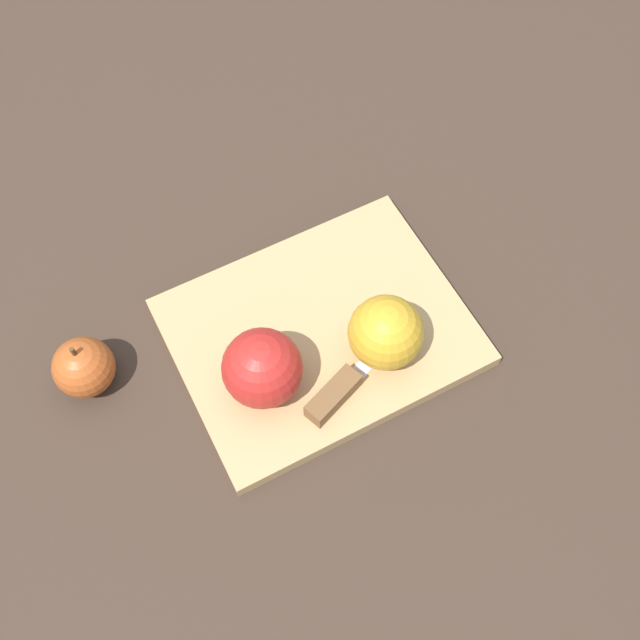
{
  "coord_description": "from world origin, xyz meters",
  "views": [
    {
      "loc": [
        -0.21,
        -0.34,
        0.78
      ],
      "look_at": [
        0.0,
        0.0,
        0.04
      ],
      "focal_mm": 42.0,
      "sensor_mm": 36.0,
      "label": 1
    }
  ],
  "objects_px": {
    "apple_half_right": "(386,333)",
    "apple_whole": "(84,367)",
    "apple_half_left": "(262,368)",
    "knife": "(338,391)"
  },
  "relations": [
    {
      "from": "apple_half_left",
      "to": "apple_whole",
      "type": "xyz_separation_m",
      "value": [
        -0.16,
        0.12,
        -0.03
      ]
    },
    {
      "from": "apple_half_left",
      "to": "knife",
      "type": "distance_m",
      "value": 0.09
    },
    {
      "from": "apple_half_left",
      "to": "apple_whole",
      "type": "distance_m",
      "value": 0.2
    },
    {
      "from": "knife",
      "to": "apple_whole",
      "type": "xyz_separation_m",
      "value": [
        -0.22,
        0.17,
        0.0
      ]
    },
    {
      "from": "knife",
      "to": "apple_whole",
      "type": "bearing_deg",
      "value": 126.39
    },
    {
      "from": "knife",
      "to": "apple_half_left",
      "type": "bearing_deg",
      "value": 123.28
    },
    {
      "from": "apple_whole",
      "to": "apple_half_right",
      "type": "bearing_deg",
      "value": -27.14
    },
    {
      "from": "apple_half_right",
      "to": "apple_whole",
      "type": "relative_size",
      "value": 1.03
    },
    {
      "from": "apple_half_right",
      "to": "apple_whole",
      "type": "distance_m",
      "value": 0.33
    },
    {
      "from": "apple_half_right",
      "to": "knife",
      "type": "relative_size",
      "value": 0.53
    }
  ]
}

